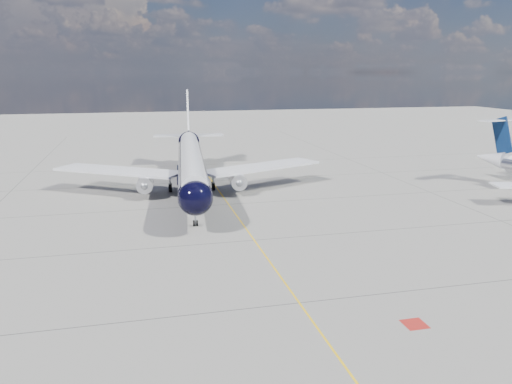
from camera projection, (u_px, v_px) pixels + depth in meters
ground at (222, 196)px, 71.08m from camera, size 320.00×320.00×0.00m
taxiway_centerline at (229, 204)px, 66.35m from camera, size 0.16×160.00×0.01m
red_marking at (415, 324)px, 34.78m from camera, size 1.60×1.60×0.01m
main_airliner at (191, 162)px, 73.06m from camera, size 39.94×48.80×14.09m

